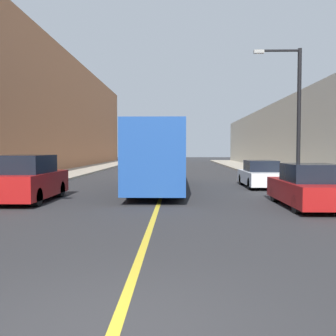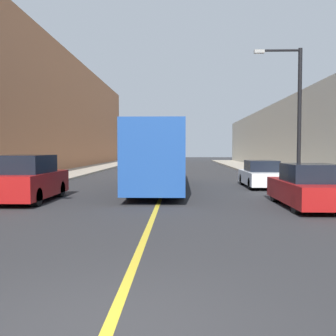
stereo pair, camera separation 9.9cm
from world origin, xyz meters
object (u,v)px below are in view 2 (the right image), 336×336
(car_right_near, at_px, (309,188))
(car_right_mid, at_px, (261,175))
(bus, at_px, (160,156))
(parked_suv_left, at_px, (28,180))
(street_lamp_right, at_px, (295,108))

(car_right_near, bearing_deg, car_right_mid, 91.33)
(bus, height_order, car_right_mid, bus)
(bus, relative_size, car_right_mid, 2.70)
(parked_suv_left, bearing_deg, car_right_mid, 30.56)
(bus, height_order, street_lamp_right, street_lamp_right)
(bus, relative_size, car_right_near, 2.62)
(bus, distance_m, street_lamp_right, 7.18)
(parked_suv_left, height_order, car_right_mid, parked_suv_left)
(parked_suv_left, relative_size, street_lamp_right, 0.66)
(street_lamp_right, bearing_deg, parked_suv_left, -158.82)
(car_right_mid, bearing_deg, parked_suv_left, -149.44)
(parked_suv_left, height_order, car_right_near, parked_suv_left)
(parked_suv_left, xyz_separation_m, street_lamp_right, (11.75, 4.55, 3.25))
(bus, xyz_separation_m, car_right_mid, (5.42, 1.24, -1.08))
(parked_suv_left, relative_size, car_right_mid, 1.01)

